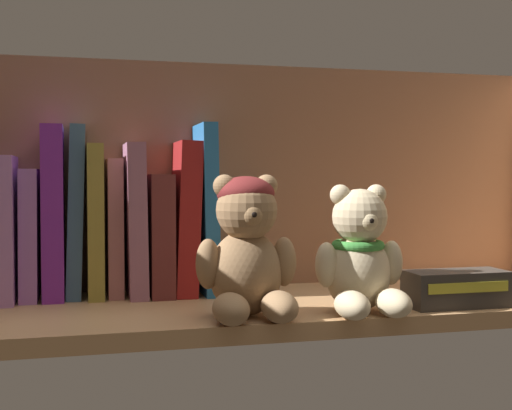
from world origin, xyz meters
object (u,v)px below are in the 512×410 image
book_3 (30,234)px  book_2 (5,228)px  book_4 (54,212)px  book_9 (158,233)px  book_10 (183,217)px  book_7 (114,227)px  teddy_bear_smaller (360,258)px  book_8 (134,219)px  book_11 (203,208)px  book_6 (95,220)px  teddy_bear_larger (247,250)px  book_5 (76,211)px  small_product_box (456,288)px

book_3 → book_2: bearing=180.0°
book_4 → book_2: bearing=180.0°
book_4 → book_9: book_4 is taller
book_10 → book_7: bearing=180.0°
book_10 → teddy_bear_smaller: 26.16cm
book_3 → book_8: size_ratio=0.83×
book_2 → book_11: 25.24cm
book_3 → book_6: 8.09cm
book_7 → teddy_bear_larger: (13.26, -18.56, -1.39)cm
book_4 → book_6: (5.09, 0.00, -1.13)cm
book_4 → book_11: (19.25, 0.00, 0.24)cm
book_3 → book_7: book_7 is taller
book_6 → book_5: bearing=180.0°
book_5 → book_7: book_5 is taller
book_2 → teddy_bear_larger: bearing=-34.8°
book_6 → book_2: bearing=180.0°
book_4 → book_8: (10.08, 0.00, -1.06)cm
book_4 → book_11: bearing=0.0°
book_10 → book_11: (2.77, 0.00, 1.15)cm
book_7 → book_11: (11.74, 0.00, 2.29)cm
book_5 → small_product_box: size_ratio=1.81×
book_11 → book_8: bearing=180.0°
book_3 → book_10: 19.41cm
book_6 → teddy_bear_smaller: size_ratio=1.34×
book_5 → teddy_bear_larger: (18.07, -18.56, -3.49)cm
book_5 → book_11: bearing=0.0°
book_3 → book_8: (12.92, 0.00, 1.63)cm
book_10 → small_product_box: bearing=-32.4°
book_6 → book_11: bearing=0.0°
small_product_box → book_6: bearing=155.4°
book_6 → teddy_bear_larger: book_6 is taller
book_2 → book_4: book_4 is taller
book_6 → teddy_bear_smaller: bearing=-34.1°
book_7 → book_8: 2.75cm
book_2 → book_10: size_ratio=0.90×
book_3 → book_4: 3.91cm
book_6 → book_7: (2.42, 0.00, -0.91)cm
book_11 → small_product_box: bearing=-35.0°
book_10 → teddy_bear_larger: book_10 is taller
book_4 → book_11: 19.25cm
book_8 → teddy_bear_larger: 21.55cm
book_4 → book_8: bearing=0.0°
book_3 → teddy_bear_larger: 30.04cm
book_5 → small_product_box: 48.13cm
book_7 → book_10: (8.97, 0.00, 1.13)cm
book_6 → book_7: book_6 is taller
teddy_bear_larger → small_product_box: (25.35, -0.26, -5.26)cm
book_8 → book_10: size_ratio=0.98×
book_4 → book_9: 13.51cm
book_10 → small_product_box: size_ratio=1.65×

